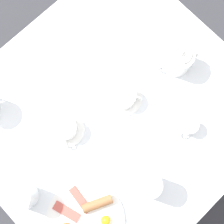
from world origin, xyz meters
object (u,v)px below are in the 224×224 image
at_px(teacup_with_saucer_left, 124,97).
at_px(water_glass_short, 147,185).
at_px(breakfast_plate, 87,220).
at_px(teapot_near, 177,59).
at_px(water_glass_tall, 23,197).
at_px(spoon_for_tea, 141,13).
at_px(creamer_jug, 188,126).
at_px(fork_spare, 86,12).
at_px(fork_by_plate, 53,85).
at_px(teacup_with_saucer_right, 65,128).

relative_size(teacup_with_saucer_left, water_glass_short, 1.05).
distance_m(breakfast_plate, teapot_near, 0.64).
bearing_deg(water_glass_tall, spoon_for_tea, -164.17).
bearing_deg(creamer_jug, spoon_for_tea, -114.48).
xyz_separation_m(teapot_near, fork_spare, (0.10, -0.39, -0.05)).
distance_m(fork_by_plate, fork_spare, 0.32).
height_order(water_glass_tall, water_glass_short, water_glass_short).
bearing_deg(teapot_near, water_glass_tall, -147.48).
height_order(teapot_near, water_glass_tall, teapot_near).
bearing_deg(fork_by_plate, water_glass_short, 89.27).
xyz_separation_m(water_glass_short, creamer_jug, (-0.25, -0.04, -0.04)).
bearing_deg(breakfast_plate, teapot_near, -163.74).
relative_size(breakfast_plate, creamer_jug, 3.21).
distance_m(water_glass_short, spoon_for_tea, 0.65).
xyz_separation_m(water_glass_short, spoon_for_tea, (-0.44, -0.47, -0.06)).
relative_size(teacup_with_saucer_right, water_glass_short, 1.05).
height_order(teapot_near, water_glass_short, water_glass_short).
xyz_separation_m(breakfast_plate, teacup_with_saucer_right, (-0.16, -0.28, 0.02)).
bearing_deg(teacup_with_saucer_right, teacup_with_saucer_left, 164.83).
height_order(creamer_jug, spoon_for_tea, creamer_jug).
bearing_deg(teacup_with_saucer_right, water_glass_short, 101.79).
bearing_deg(creamer_jug, water_glass_tall, -20.57).
bearing_deg(water_glass_short, teacup_with_saucer_right, -78.21).
xyz_separation_m(breakfast_plate, creamer_jug, (-0.47, 0.02, 0.02)).
height_order(teapot_near, teacup_with_saucer_right, teapot_near).
relative_size(teacup_with_saucer_right, fork_spare, 0.90).
distance_m(water_glass_tall, fork_spare, 0.72).
bearing_deg(water_glass_tall, water_glass_short, 141.82).
bearing_deg(fork_by_plate, creamer_jug, 118.41).
height_order(water_glass_short, spoon_for_tea, water_glass_short).
height_order(spoon_for_tea, fork_spare, same).
height_order(teacup_with_saucer_right, water_glass_short, water_glass_short).
xyz_separation_m(fork_by_plate, fork_spare, (-0.29, -0.13, 0.00)).
distance_m(teacup_with_saucer_left, water_glass_short, 0.31).
height_order(breakfast_plate, creamer_jug, creamer_jug).
height_order(teapot_near, teacup_with_saucer_left, teapot_near).
relative_size(teacup_with_saucer_left, water_glass_tall, 1.09).
bearing_deg(spoon_for_tea, teacup_with_saucer_right, 14.97).
height_order(breakfast_plate, fork_spare, breakfast_plate).
bearing_deg(teacup_with_saucer_left, fork_by_plate, -54.84).
distance_m(teacup_with_saucer_right, water_glass_short, 0.34).
distance_m(breakfast_plate, water_glass_tall, 0.22).
relative_size(water_glass_tall, spoon_for_tea, 0.85).
relative_size(water_glass_short, creamer_jug, 1.53).
bearing_deg(water_glass_short, fork_by_plate, -90.73).
bearing_deg(fork_spare, water_glass_short, 64.69).
xyz_separation_m(creamer_jug, fork_spare, (-0.04, -0.58, -0.02)).
relative_size(breakfast_plate, water_glass_short, 2.10).
distance_m(teacup_with_saucer_left, water_glass_tall, 0.48).
relative_size(spoon_for_tea, fork_spare, 0.96).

